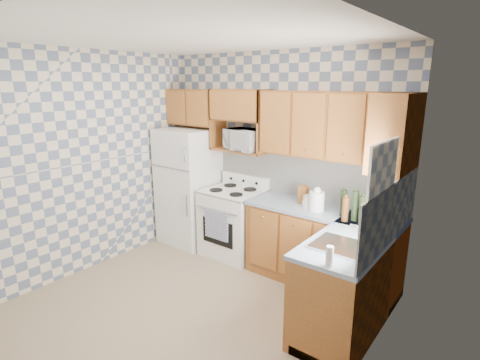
{
  "coord_description": "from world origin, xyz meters",
  "views": [
    {
      "loc": [
        2.53,
        -2.47,
        2.31
      ],
      "look_at": [
        0.05,
        0.75,
        1.25
      ],
      "focal_mm": 28.0,
      "sensor_mm": 36.0,
      "label": 1
    }
  ],
  "objects_px": {
    "stove_body": "(233,223)",
    "electric_kettle": "(317,201)",
    "refrigerator": "(189,186)",
    "microwave": "(245,140)"
  },
  "relations": [
    {
      "from": "refrigerator",
      "to": "microwave",
      "type": "xyz_separation_m",
      "value": [
        0.89,
        0.16,
        0.75
      ]
    },
    {
      "from": "stove_body",
      "to": "microwave",
      "type": "bearing_deg",
      "value": 56.72
    },
    {
      "from": "refrigerator",
      "to": "microwave",
      "type": "relative_size",
      "value": 3.34
    },
    {
      "from": "stove_body",
      "to": "microwave",
      "type": "xyz_separation_m",
      "value": [
        0.09,
        0.13,
        1.14
      ]
    },
    {
      "from": "stove_body",
      "to": "electric_kettle",
      "type": "bearing_deg",
      "value": -3.17
    },
    {
      "from": "microwave",
      "to": "electric_kettle",
      "type": "xyz_separation_m",
      "value": [
        1.16,
        -0.2,
        -0.56
      ]
    },
    {
      "from": "stove_body",
      "to": "electric_kettle",
      "type": "distance_m",
      "value": 1.38
    },
    {
      "from": "electric_kettle",
      "to": "refrigerator",
      "type": "bearing_deg",
      "value": 178.76
    },
    {
      "from": "refrigerator",
      "to": "microwave",
      "type": "distance_m",
      "value": 1.18
    },
    {
      "from": "stove_body",
      "to": "electric_kettle",
      "type": "xyz_separation_m",
      "value": [
        1.25,
        -0.07,
        0.58
      ]
    }
  ]
}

